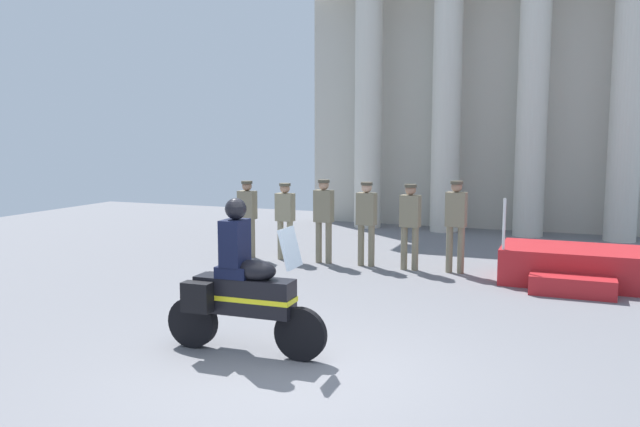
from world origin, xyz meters
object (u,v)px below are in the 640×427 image
officer_in_row_4 (410,220)px  officer_in_row_5 (456,219)px  officer_in_row_2 (324,214)px  officer_in_row_3 (366,217)px  officer_in_row_0 (247,212)px  reviewing_stand (573,267)px  officer_in_row_1 (285,215)px  briefcase_on_ground (230,248)px  motorcycle_with_rider (239,289)px

officer_in_row_4 → officer_in_row_5: bearing=-172.3°
officer_in_row_2 → officer_in_row_3: officer_in_row_2 is taller
officer_in_row_0 → officer_in_row_3: officer_in_row_3 is taller
reviewing_stand → officer_in_row_1: bearing=178.5°
officer_in_row_5 → briefcase_on_ground: size_ratio=4.93×
officer_in_row_4 → briefcase_on_ground: size_ratio=4.70×
reviewing_stand → officer_in_row_4: officer_in_row_4 is taller
officer_in_row_4 → officer_in_row_5: 0.88m
officer_in_row_2 → motorcycle_with_rider: (1.07, -5.53, -0.23)m
officer_in_row_1 → officer_in_row_2: officer_in_row_2 is taller
officer_in_row_2 → officer_in_row_4: (1.82, -0.02, -0.02)m
officer_in_row_2 → briefcase_on_ground: size_ratio=4.81×
briefcase_on_ground → officer_in_row_1: bearing=4.8°
officer_in_row_1 → motorcycle_with_rider: (1.96, -5.56, -0.17)m
officer_in_row_3 → motorcycle_with_rider: bearing=95.7°
officer_in_row_5 → officer_in_row_1: bearing=4.1°
officer_in_row_0 → officer_in_row_4: size_ratio=0.98×
officer_in_row_0 → motorcycle_with_rider: bearing=121.2°
officer_in_row_5 → officer_in_row_0: bearing=4.8°
briefcase_on_ground → officer_in_row_2: bearing=2.0°
officer_in_row_0 → officer_in_row_4: 3.58m
officer_in_row_3 → motorcycle_with_rider: 5.57m
officer_in_row_0 → officer_in_row_4: officer_in_row_4 is taller
motorcycle_with_rider → officer_in_row_4: bearing=80.6°
officer_in_row_3 → briefcase_on_ground: (-3.09, -0.11, -0.82)m
officer_in_row_1 → officer_in_row_2: size_ratio=0.94×
officer_in_row_0 → officer_in_row_4: (3.58, 0.00, 0.02)m
officer_in_row_0 → officer_in_row_5: 4.46m
officer_in_row_3 → reviewing_stand: bearing=-178.2°
officer_in_row_3 → officer_in_row_5: 1.79m
briefcase_on_ground → officer_in_row_5: bearing=1.3°
officer_in_row_3 → motorcycle_with_rider: (0.16, -5.56, -0.21)m
officer_in_row_3 → motorcycle_with_rider: size_ratio=0.81×
officer_in_row_1 → briefcase_on_ground: size_ratio=4.54×
reviewing_stand → officer_in_row_4: size_ratio=1.46×
reviewing_stand → briefcase_on_ground: 6.99m
officer_in_row_1 → officer_in_row_2: 0.89m
reviewing_stand → officer_in_row_3: officer_in_row_3 is taller
reviewing_stand → officer_in_row_1: officer_in_row_1 is taller
officer_in_row_3 → officer_in_row_4: (0.91, -0.05, -0.01)m
motorcycle_with_rider → officer_in_row_3: bearing=90.0°
officer_in_row_0 → officer_in_row_5: bearing=-175.2°
officer_in_row_2 → officer_in_row_3: bearing=-173.8°
officer_in_row_2 → motorcycle_with_rider: bearing=105.0°
reviewing_stand → officer_in_row_2: 4.87m
officer_in_row_3 → officer_in_row_4: officer_in_row_3 is taller
officer_in_row_2 → officer_in_row_5: officer_in_row_5 is taller
officer_in_row_5 → motorcycle_with_rider: motorcycle_with_rider is taller
officer_in_row_2 → officer_in_row_5: bearing=-175.1°
officer_in_row_0 → officer_in_row_5: size_ratio=0.94×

